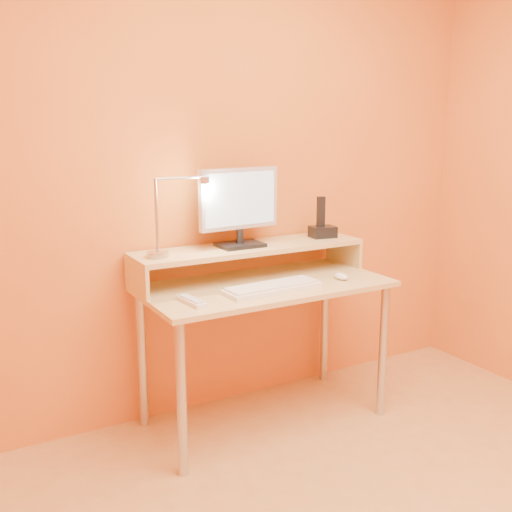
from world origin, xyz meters
TOP-DOWN VIEW (x-y plane):
  - wall_back at (0.00, 1.50)m, footprint 3.00×0.04m
  - desk_leg_fl at (-0.55, 0.93)m, footprint 0.04×0.04m
  - desk_leg_fr at (0.55, 0.93)m, footprint 0.04×0.04m
  - desk_leg_bl at (-0.55, 1.43)m, footprint 0.04×0.04m
  - desk_leg_br at (0.55, 1.43)m, footprint 0.04×0.04m
  - desk_lower at (0.00, 1.18)m, footprint 1.20×0.60m
  - shelf_riser_left at (-0.59, 1.33)m, footprint 0.02×0.30m
  - shelf_riser_right at (0.59, 1.33)m, footprint 0.02×0.30m
  - desk_shelf at (0.00, 1.33)m, footprint 1.20×0.30m
  - monitor_foot at (-0.05, 1.33)m, footprint 0.22×0.16m
  - monitor_neck at (-0.05, 1.33)m, footprint 0.04×0.04m
  - monitor_panel at (-0.05, 1.34)m, footprint 0.44×0.07m
  - monitor_back at (-0.05, 1.36)m, footprint 0.39×0.05m
  - monitor_screen at (-0.05, 1.32)m, footprint 0.39×0.04m
  - lamp_base at (-0.50, 1.30)m, footprint 0.10×0.10m
  - lamp_post at (-0.50, 1.30)m, footprint 0.01×0.01m
  - lamp_arm at (-0.38, 1.30)m, footprint 0.24×0.01m
  - lamp_head at (-0.26, 1.30)m, footprint 0.04×0.04m
  - lamp_bulb at (-0.26, 1.30)m, footprint 0.03×0.03m
  - phone_dock at (0.45, 1.33)m, footprint 0.14×0.12m
  - phone_handset at (0.43, 1.33)m, footprint 0.04×0.03m
  - phone_led at (0.49, 1.28)m, footprint 0.01×0.00m
  - keyboard at (-0.04, 1.05)m, footprint 0.48×0.18m
  - mouse at (0.37, 1.06)m, footprint 0.06×0.10m
  - remote_control at (-0.44, 1.05)m, footprint 0.07×0.19m

SIDE VIEW (x-z plane):
  - desk_leg_fl at x=-0.55m, z-range 0.00..0.69m
  - desk_leg_fr at x=0.55m, z-range 0.00..0.69m
  - desk_leg_bl at x=-0.55m, z-range 0.00..0.69m
  - desk_leg_br at x=0.55m, z-range 0.00..0.69m
  - desk_lower at x=0.00m, z-range 0.70..0.72m
  - remote_control at x=-0.44m, z-range 0.72..0.74m
  - keyboard at x=-0.04m, z-range 0.72..0.74m
  - mouse at x=0.37m, z-range 0.72..0.75m
  - shelf_riser_left at x=-0.59m, z-range 0.72..0.85m
  - shelf_riser_right at x=0.59m, z-range 0.72..0.85m
  - desk_shelf at x=0.00m, z-range 0.86..0.88m
  - monitor_foot at x=-0.05m, z-range 0.88..0.90m
  - lamp_base at x=-0.50m, z-range 0.88..0.90m
  - phone_dock at x=0.45m, z-range 0.88..0.94m
  - phone_led at x=0.49m, z-range 0.89..0.93m
  - monitor_neck at x=-0.05m, z-range 0.90..0.97m
  - phone_handset at x=0.43m, z-range 0.94..1.10m
  - lamp_post at x=-0.50m, z-range 0.91..1.24m
  - monitor_panel at x=-0.05m, z-range 0.97..1.27m
  - monitor_back at x=-0.05m, z-range 0.99..1.24m
  - monitor_screen at x=-0.05m, z-range 0.99..1.25m
  - lamp_bulb at x=-0.26m, z-range 1.20..1.21m
  - lamp_head at x=-0.26m, z-range 1.21..1.24m
  - lamp_arm at x=-0.38m, z-range 1.23..1.24m
  - wall_back at x=0.00m, z-range 0.00..2.50m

